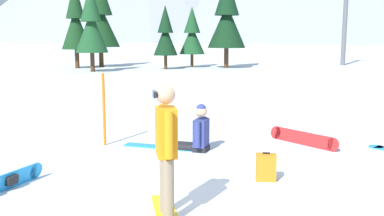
{
  "coord_description": "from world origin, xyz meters",
  "views": [
    {
      "loc": [
        0.37,
        -6.51,
        2.31
      ],
      "look_at": [
        -0.18,
        1.57,
        1.0
      ],
      "focal_mm": 41.4,
      "sensor_mm": 36.0,
      "label": 1
    }
  ],
  "objects_px": {
    "backpack_orange": "(266,167)",
    "pine_tree_twin": "(91,24)",
    "pine_tree_tall": "(227,18)",
    "pine_tree_young": "(192,34)",
    "snowboarder_midground": "(193,134)",
    "pine_tree_broad": "(76,21)",
    "trail_marker_pole": "(104,110)",
    "pine_tree_short": "(100,17)",
    "pine_tree_slender": "(165,34)",
    "loose_snowboard_far_spare": "(303,138)",
    "ski_lift_tower": "(346,4)",
    "snowboarder_foreground": "(166,149)"
  },
  "relations": [
    {
      "from": "backpack_orange",
      "to": "pine_tree_twin",
      "type": "relative_size",
      "value": 0.08
    },
    {
      "from": "pine_tree_tall",
      "to": "pine_tree_young",
      "type": "height_order",
      "value": "pine_tree_tall"
    },
    {
      "from": "trail_marker_pole",
      "to": "pine_tree_young",
      "type": "height_order",
      "value": "pine_tree_young"
    },
    {
      "from": "trail_marker_pole",
      "to": "pine_tree_tall",
      "type": "xyz_separation_m",
      "value": [
        2.78,
        23.75,
        2.89
      ]
    },
    {
      "from": "loose_snowboard_far_spare",
      "to": "pine_tree_slender",
      "type": "bearing_deg",
      "value": 104.83
    },
    {
      "from": "snowboarder_foreground",
      "to": "pine_tree_slender",
      "type": "distance_m",
      "value": 26.18
    },
    {
      "from": "loose_snowboard_far_spare",
      "to": "pine_tree_twin",
      "type": "bearing_deg",
      "value": 118.15
    },
    {
      "from": "snowboarder_midground",
      "to": "pine_tree_twin",
      "type": "bearing_deg",
      "value": 111.8
    },
    {
      "from": "pine_tree_tall",
      "to": "pine_tree_young",
      "type": "distance_m",
      "value": 2.91
    },
    {
      "from": "pine_tree_tall",
      "to": "pine_tree_twin",
      "type": "height_order",
      "value": "pine_tree_tall"
    },
    {
      "from": "trail_marker_pole",
      "to": "pine_tree_short",
      "type": "xyz_separation_m",
      "value": [
        -6.79,
        24.45,
        2.97
      ]
    },
    {
      "from": "snowboarder_foreground",
      "to": "trail_marker_pole",
      "type": "height_order",
      "value": "snowboarder_foreground"
    },
    {
      "from": "snowboarder_foreground",
      "to": "trail_marker_pole",
      "type": "bearing_deg",
      "value": 115.78
    },
    {
      "from": "pine_tree_short",
      "to": "pine_tree_broad",
      "type": "height_order",
      "value": "pine_tree_short"
    },
    {
      "from": "pine_tree_short",
      "to": "pine_tree_young",
      "type": "distance_m",
      "value": 7.11
    },
    {
      "from": "snowboarder_foreground",
      "to": "pine_tree_twin",
      "type": "xyz_separation_m",
      "value": [
        -7.86,
        23.36,
        2.21
      ]
    },
    {
      "from": "pine_tree_tall",
      "to": "pine_tree_short",
      "type": "bearing_deg",
      "value": 175.81
    },
    {
      "from": "loose_snowboard_far_spare",
      "to": "ski_lift_tower",
      "type": "relative_size",
      "value": 0.16
    },
    {
      "from": "pine_tree_tall",
      "to": "pine_tree_young",
      "type": "xyz_separation_m",
      "value": [
        -2.58,
        0.6,
        -1.21
      ]
    },
    {
      "from": "trail_marker_pole",
      "to": "pine_tree_slender",
      "type": "relative_size",
      "value": 0.34
    },
    {
      "from": "pine_tree_slender",
      "to": "ski_lift_tower",
      "type": "distance_m",
      "value": 14.92
    },
    {
      "from": "loose_snowboard_far_spare",
      "to": "pine_tree_young",
      "type": "distance_m",
      "value": 24.45
    },
    {
      "from": "pine_tree_tall",
      "to": "pine_tree_twin",
      "type": "relative_size",
      "value": 1.17
    },
    {
      "from": "pine_tree_tall",
      "to": "pine_tree_slender",
      "type": "bearing_deg",
      "value": -159.94
    },
    {
      "from": "snowboarder_foreground",
      "to": "trail_marker_pole",
      "type": "distance_m",
      "value": 4.16
    },
    {
      "from": "loose_snowboard_far_spare",
      "to": "ski_lift_tower",
      "type": "xyz_separation_m",
      "value": [
        7.95,
        27.14,
        4.72
      ]
    },
    {
      "from": "pine_tree_slender",
      "to": "trail_marker_pole",
      "type": "bearing_deg",
      "value": -86.07
    },
    {
      "from": "snowboarder_midground",
      "to": "pine_tree_broad",
      "type": "relative_size",
      "value": 0.3
    },
    {
      "from": "pine_tree_slender",
      "to": "backpack_orange",
      "type": "bearing_deg",
      "value": -78.95
    },
    {
      "from": "trail_marker_pole",
      "to": "backpack_orange",
      "type": "bearing_deg",
      "value": -33.59
    },
    {
      "from": "trail_marker_pole",
      "to": "pine_tree_broad",
      "type": "bearing_deg",
      "value": 109.65
    },
    {
      "from": "pine_tree_young",
      "to": "ski_lift_tower",
      "type": "relative_size",
      "value": 0.53
    },
    {
      "from": "snowboarder_midground",
      "to": "pine_tree_broad",
      "type": "distance_m",
      "value": 25.27
    },
    {
      "from": "snowboarder_midground",
      "to": "ski_lift_tower",
      "type": "xyz_separation_m",
      "value": [
        10.29,
        27.8,
        4.53
      ]
    },
    {
      "from": "pine_tree_short",
      "to": "pine_tree_twin",
      "type": "xyz_separation_m",
      "value": [
        0.74,
        -4.83,
        -0.62
      ]
    },
    {
      "from": "backpack_orange",
      "to": "pine_tree_slender",
      "type": "distance_m",
      "value": 24.88
    },
    {
      "from": "backpack_orange",
      "to": "pine_tree_short",
      "type": "xyz_separation_m",
      "value": [
        -10.02,
        26.59,
        3.53
      ]
    },
    {
      "from": "snowboarder_midground",
      "to": "trail_marker_pole",
      "type": "bearing_deg",
      "value": 170.97
    },
    {
      "from": "snowboarder_foreground",
      "to": "pine_tree_short",
      "type": "height_order",
      "value": "pine_tree_short"
    },
    {
      "from": "pine_tree_slender",
      "to": "pine_tree_broad",
      "type": "height_order",
      "value": "pine_tree_broad"
    },
    {
      "from": "pine_tree_short",
      "to": "pine_tree_tall",
      "type": "bearing_deg",
      "value": -4.19
    },
    {
      "from": "snowboarder_foreground",
      "to": "loose_snowboard_far_spare",
      "type": "relative_size",
      "value": 1.27
    },
    {
      "from": "snowboarder_foreground",
      "to": "backpack_orange",
      "type": "bearing_deg",
      "value": 48.6
    },
    {
      "from": "backpack_orange",
      "to": "pine_tree_broad",
      "type": "relative_size",
      "value": 0.08
    },
    {
      "from": "snowboarder_foreground",
      "to": "snowboarder_midground",
      "type": "height_order",
      "value": "snowboarder_foreground"
    },
    {
      "from": "pine_tree_tall",
      "to": "ski_lift_tower",
      "type": "distance_m",
      "value": 10.21
    },
    {
      "from": "loose_snowboard_far_spare",
      "to": "ski_lift_tower",
      "type": "height_order",
      "value": "ski_lift_tower"
    },
    {
      "from": "trail_marker_pole",
      "to": "pine_tree_twin",
      "type": "height_order",
      "value": "pine_tree_twin"
    },
    {
      "from": "pine_tree_slender",
      "to": "ski_lift_tower",
      "type": "height_order",
      "value": "ski_lift_tower"
    },
    {
      "from": "pine_tree_young",
      "to": "snowboarder_midground",
      "type": "bearing_deg",
      "value": -86.03
    }
  ]
}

